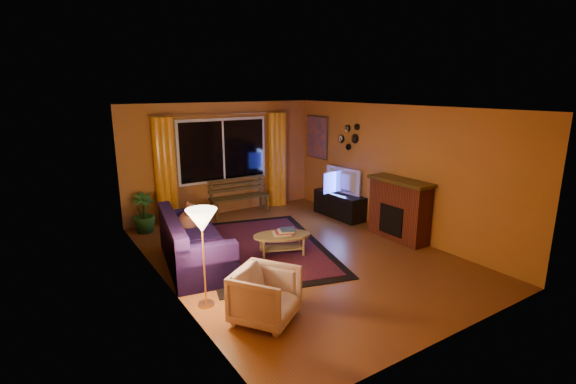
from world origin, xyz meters
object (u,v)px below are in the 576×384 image
armchair (265,293)px  floor_lamp (204,259)px  bench (240,206)px  sofa (195,240)px  coffee_table (282,244)px  tv_console (339,205)px

armchair → floor_lamp: (-0.48, 0.75, 0.29)m
bench → armchair: armchair is taller
sofa → armchair: (0.11, -2.09, -0.05)m
bench → sofa: bearing=-128.4°
armchair → coffee_table: (1.30, 1.68, -0.19)m
armchair → coffee_table: size_ratio=0.74×
armchair → floor_lamp: floor_lamp is taller
floor_lamp → tv_console: floor_lamp is taller
bench → tv_console: bearing=-34.1°
sofa → coffee_table: (1.40, -0.41, -0.24)m
sofa → coffee_table: bearing=-6.2°
bench → floor_lamp: bearing=-119.8°
armchair → tv_console: size_ratio=0.57×
sofa → tv_console: size_ratio=1.60×
bench → armchair: size_ratio=1.85×
armchair → coffee_table: armchair is taller
armchair → coffee_table: bearing=17.8°
bench → coffee_table: bearing=-96.8°
sofa → armchair: sofa is taller
sofa → tv_console: (3.63, 0.72, -0.15)m
sofa → armchair: size_ratio=2.82×
sofa → bench: bearing=58.6°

